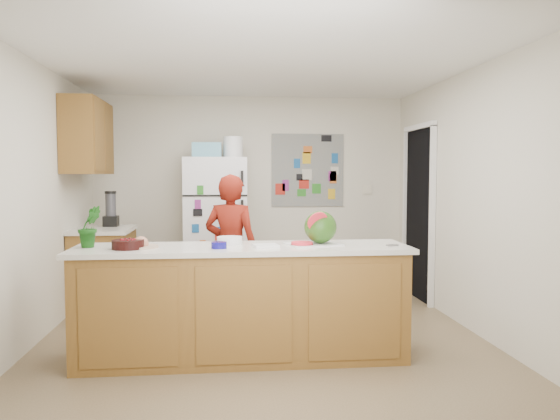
{
  "coord_description": "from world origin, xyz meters",
  "views": [
    {
      "loc": [
        -0.34,
        -4.86,
        1.49
      ],
      "look_at": [
        0.18,
        0.2,
        1.16
      ],
      "focal_mm": 35.0,
      "sensor_mm": 36.0,
      "label": 1
    }
  ],
  "objects": [
    {
      "name": "floor",
      "position": [
        0.0,
        0.0,
        -0.01
      ],
      "size": [
        4.0,
        4.5,
        0.02
      ],
      "primitive_type": "cube",
      "color": "brown",
      "rests_on": "ground"
    },
    {
      "name": "wall_back",
      "position": [
        0.0,
        2.26,
        1.25
      ],
      "size": [
        4.0,
        0.02,
        2.5
      ],
      "primitive_type": "cube",
      "color": "beige",
      "rests_on": "ground"
    },
    {
      "name": "wall_left",
      "position": [
        -2.01,
        0.0,
        1.25
      ],
      "size": [
        0.02,
        4.5,
        2.5
      ],
      "primitive_type": "cube",
      "color": "beige",
      "rests_on": "ground"
    },
    {
      "name": "wall_right",
      "position": [
        2.01,
        0.0,
        1.25
      ],
      "size": [
        0.02,
        4.5,
        2.5
      ],
      "primitive_type": "cube",
      "color": "beige",
      "rests_on": "ground"
    },
    {
      "name": "ceiling",
      "position": [
        0.0,
        0.0,
        2.51
      ],
      "size": [
        4.0,
        4.5,
        0.02
      ],
      "primitive_type": "cube",
      "color": "white",
      "rests_on": "wall_back"
    },
    {
      "name": "doorway",
      "position": [
        1.99,
        1.45,
        1.02
      ],
      "size": [
        0.03,
        0.85,
        2.04
      ],
      "primitive_type": "cube",
      "color": "black",
      "rests_on": "ground"
    },
    {
      "name": "peninsula_base",
      "position": [
        -0.2,
        -0.5,
        0.44
      ],
      "size": [
        2.6,
        0.62,
        0.88
      ],
      "primitive_type": "cube",
      "color": "brown",
      "rests_on": "floor"
    },
    {
      "name": "peninsula_top",
      "position": [
        -0.2,
        -0.5,
        0.9
      ],
      "size": [
        2.68,
        0.7,
        0.04
      ],
      "primitive_type": "cube",
      "color": "silver",
      "rests_on": "peninsula_base"
    },
    {
      "name": "side_counter_base",
      "position": [
        -1.69,
        1.35,
        0.43
      ],
      "size": [
        0.6,
        0.8,
        0.86
      ],
      "primitive_type": "cube",
      "color": "brown",
      "rests_on": "floor"
    },
    {
      "name": "side_counter_top",
      "position": [
        -1.69,
        1.35,
        0.88
      ],
      "size": [
        0.64,
        0.84,
        0.04
      ],
      "primitive_type": "cube",
      "color": "silver",
      "rests_on": "side_counter_base"
    },
    {
      "name": "upper_cabinets",
      "position": [
        -1.82,
        1.3,
        1.9
      ],
      "size": [
        0.35,
        1.0,
        0.8
      ],
      "primitive_type": "cube",
      "color": "brown",
      "rests_on": "wall_left"
    },
    {
      "name": "refrigerator",
      "position": [
        -0.45,
        1.88,
        0.85
      ],
      "size": [
        0.75,
        0.7,
        1.7
      ],
      "primitive_type": "cube",
      "color": "silver",
      "rests_on": "floor"
    },
    {
      "name": "fridge_top_bin",
      "position": [
        -0.55,
        1.88,
        1.79
      ],
      "size": [
        0.35,
        0.28,
        0.18
      ],
      "primitive_type": "cube",
      "color": "#5999B2",
      "rests_on": "refrigerator"
    },
    {
      "name": "photo_collage",
      "position": [
        0.75,
        2.24,
        1.55
      ],
      "size": [
        0.95,
        0.01,
        0.95
      ],
      "primitive_type": "cube",
      "color": "slate",
      "rests_on": "wall_back"
    },
    {
      "name": "person",
      "position": [
        -0.28,
        0.54,
        0.75
      ],
      "size": [
        0.64,
        0.53,
        1.5
      ],
      "primitive_type": "imported",
      "rotation": [
        0.0,
        0.0,
        2.79
      ],
      "color": "maroon",
      "rests_on": "floor"
    },
    {
      "name": "blender_appliance",
      "position": [
        -1.64,
        1.55,
        1.09
      ],
      "size": [
        0.12,
        0.12,
        0.38
      ],
      "primitive_type": "cylinder",
      "color": "black",
      "rests_on": "side_counter_top"
    },
    {
      "name": "cutting_board",
      "position": [
        0.38,
        -0.5,
        0.93
      ],
      "size": [
        0.48,
        0.41,
        0.01
      ],
      "primitive_type": "cube",
      "rotation": [
        0.0,
        0.0,
        0.28
      ],
      "color": "white",
      "rests_on": "peninsula_top"
    },
    {
      "name": "watermelon",
      "position": [
        0.44,
        -0.48,
        1.06
      ],
      "size": [
        0.27,
        0.27,
        0.27
      ],
      "primitive_type": "sphere",
      "color": "#2A6318",
      "rests_on": "cutting_board"
    },
    {
      "name": "watermelon_slice",
      "position": [
        0.28,
        -0.55,
        0.94
      ],
      "size": [
        0.17,
        0.17,
        0.02
      ],
      "primitive_type": "cylinder",
      "color": "#D82F53",
      "rests_on": "cutting_board"
    },
    {
      "name": "cherry_bowl",
      "position": [
        -1.09,
        -0.57,
        0.96
      ],
      "size": [
        0.29,
        0.29,
        0.07
      ],
      "primitive_type": "cylinder",
      "rotation": [
        0.0,
        0.0,
        -0.22
      ],
      "color": "black",
      "rests_on": "peninsula_top"
    },
    {
      "name": "white_bowl",
      "position": [
        -0.3,
        -0.35,
        0.95
      ],
      "size": [
        0.28,
        0.28,
        0.06
      ],
      "primitive_type": "cylinder",
      "rotation": [
        0.0,
        0.0,
        0.43
      ],
      "color": "white",
      "rests_on": "peninsula_top"
    },
    {
      "name": "cobalt_bowl",
      "position": [
        -0.39,
        -0.61,
        0.95
      ],
      "size": [
        0.16,
        0.16,
        0.05
      ],
      "primitive_type": "cylinder",
      "rotation": [
        0.0,
        0.0,
        -0.38
      ],
      "color": "#0F0B6B",
      "rests_on": "peninsula_top"
    },
    {
      "name": "plate",
      "position": [
        -1.0,
        -0.51,
        0.93
      ],
      "size": [
        0.3,
        0.3,
        0.02
      ],
      "primitive_type": "cylinder",
      "rotation": [
        0.0,
        0.0,
        0.12
      ],
      "color": "#C0AA90",
      "rests_on": "peninsula_top"
    },
    {
      "name": "paper_towel",
      "position": [
        -0.02,
        -0.58,
        0.93
      ],
      "size": [
        0.21,
        0.2,
        0.02
      ],
      "primitive_type": "cube",
      "rotation": [
        0.0,
        0.0,
        0.16
      ],
      "color": "white",
      "rests_on": "peninsula_top"
    },
    {
      "name": "keys",
      "position": [
        1.0,
        -0.62,
        0.93
      ],
      "size": [
        0.1,
        0.07,
        0.01
      ],
      "primitive_type": "cube",
      "rotation": [
        0.0,
        0.0,
        0.28
      ],
      "color": "gray",
      "rests_on": "peninsula_top"
    },
    {
      "name": "potted_plant",
      "position": [
        -1.4,
        -0.45,
        1.08
      ],
      "size": [
        0.23,
        0.22,
        0.33
      ],
      "primitive_type": "imported",
      "rotation": [
        0.0,
        0.0,
        0.55
      ],
      "color": "#10470B",
      "rests_on": "peninsula_top"
    }
  ]
}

